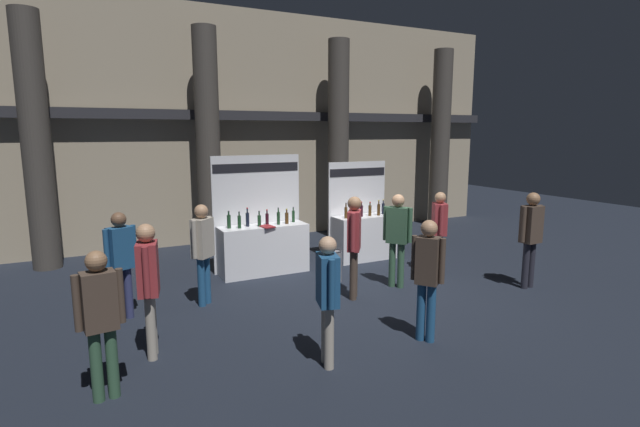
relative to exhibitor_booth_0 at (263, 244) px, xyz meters
The scene contains 15 objects.
ground_plane 2.38m from the exhibitor_booth_0, 54.67° to the right, with size 29.32×29.32×0.00m, color black.
hall_colonnade 4.10m from the exhibitor_booth_0, 66.92° to the left, with size 14.66×1.34×6.00m.
exhibitor_booth_0 is the anchor object (origin of this frame).
exhibitor_booth_1 2.44m from the exhibitor_booth_0, ahead, with size 1.49×0.66×2.22m.
trash_bin 1.60m from the exhibitor_booth_0, 49.56° to the right, with size 0.32×0.32×0.63m.
visitor_0 4.94m from the exhibitor_booth_0, 130.44° to the right, with size 0.50×0.27×1.67m.
visitor_1 3.63m from the exhibitor_booth_0, 27.86° to the right, with size 0.39×0.46×1.70m.
visitor_2 4.23m from the exhibitor_booth_0, 99.24° to the right, with size 0.33×0.53×1.65m.
visitor_3 2.81m from the exhibitor_booth_0, 46.54° to the right, with size 0.39×0.46×1.76m.
visitor_4 4.25m from the exhibitor_booth_0, 78.03° to the right, with size 0.36×0.40×1.72m.
visitor_5 3.94m from the exhibitor_booth_0, 131.56° to the right, with size 0.32×0.55×1.76m.
visitor_6 2.06m from the exhibitor_booth_0, 139.28° to the right, with size 0.42×0.41×1.72m.
visitor_7 5.19m from the exhibitor_booth_0, 37.82° to the right, with size 0.52×0.27×1.80m.
visitor_8 3.15m from the exhibitor_booth_0, 153.41° to the right, with size 0.48×0.35×1.69m.
visitor_9 2.40m from the exhibitor_booth_0, 67.91° to the right, with size 0.41×0.48×1.80m.
Camera 1 is at (-4.63, -7.26, 2.89)m, focal length 26.97 mm.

